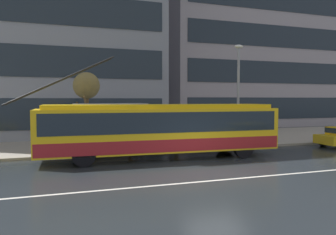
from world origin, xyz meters
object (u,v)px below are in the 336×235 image
Objects in this scene: trolleybus at (161,129)px; street_lamp at (238,85)px; pedestrian_at_shelter at (178,121)px; street_tree_bare at (86,87)px; pedestrian_approaching_curb at (130,133)px; bus_shelter at (109,114)px; pedestrian_walking_past at (78,123)px; pedestrian_waiting_by_pole at (134,119)px.

street_lamp is at bearing 22.32° from trolleybus.
pedestrian_at_shelter is 0.30× the size of street_lamp.
street_lamp is 1.40× the size of street_tree_bare.
pedestrian_approaching_curb is 3.90m from street_tree_bare.
bus_shelter is 2.11m from pedestrian_approaching_curb.
street_tree_bare is (0.66, 2.07, 1.93)m from pedestrian_walking_past.
trolleybus is at bearing -123.09° from pedestrian_at_shelter.
bus_shelter is at bearing 170.58° from pedestrian_at_shelter.
pedestrian_walking_past is (-1.94, -1.71, -0.37)m from bus_shelter.
bus_shelter is 1.86m from pedestrian_waiting_by_pole.
pedestrian_waiting_by_pole is at bearing 94.11° from trolleybus.
bus_shelter reaches higher than pedestrian_approaching_curb.
pedestrian_waiting_by_pole is at bearing 149.94° from pedestrian_at_shelter.
pedestrian_at_shelter is at bearing -10.99° from street_tree_bare.
street_lamp is (6.93, 0.18, 2.72)m from pedestrian_approaching_curb.
pedestrian_walking_past is at bearing -146.24° from pedestrian_waiting_by_pole.
trolleybus reaches higher than bus_shelter.
pedestrian_walking_past is at bearing -170.25° from pedestrian_at_shelter.
pedestrian_walking_past is 1.00× the size of pedestrian_waiting_by_pole.
pedestrian_walking_past is (-3.94, 2.14, 0.23)m from trolleybus.
bus_shelter is 2.47× the size of pedestrian_approaching_curb.
street_lamp is (9.75, 0.25, 2.11)m from pedestrian_walking_past.
pedestrian_waiting_by_pole is (0.79, 2.35, 0.63)m from pedestrian_approaching_curb.
bus_shelter reaches higher than pedestrian_walking_past.
pedestrian_at_shelter is at bearing 16.90° from pedestrian_approaching_curb.
pedestrian_approaching_curb is at bearing -61.70° from bus_shelter.
pedestrian_at_shelter is 3.37m from pedestrian_approaching_curb.
bus_shelter is at bearing 41.38° from pedestrian_walking_past.
street_tree_bare reaches higher than pedestrian_at_shelter.
street_tree_bare is (-5.35, 1.04, 2.01)m from pedestrian_at_shelter.
street_lamp is at bearing 1.45° from pedestrian_walking_past.
trolleybus is at bearing -28.47° from pedestrian_walking_past.
street_tree_bare is (-2.95, -0.35, 1.92)m from pedestrian_waiting_by_pole.
pedestrian_at_shelter is 1.13× the size of pedestrian_approaching_curb.
street_lamp is (5.81, 2.39, 2.34)m from trolleybus.
trolleybus is 6.70m from street_lamp.
street_lamp is (3.74, -0.79, 2.18)m from pedestrian_at_shelter.
street_tree_bare is at bearing 169.01° from pedestrian_at_shelter.
pedestrian_at_shelter is 0.94× the size of pedestrian_walking_past.
street_lamp reaches higher than bus_shelter.
street_tree_bare reaches higher than pedestrian_approaching_curb.
street_tree_bare is (-3.28, 4.21, 2.17)m from trolleybus.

